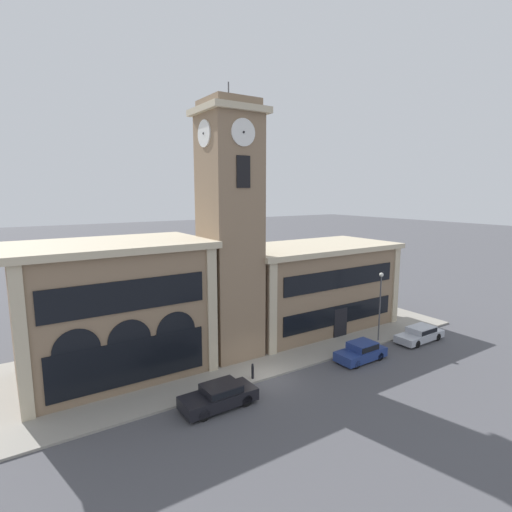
# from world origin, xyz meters

# --- Properties ---
(ground_plane) EXTENTS (300.00, 300.00, 0.00)m
(ground_plane) POSITION_xyz_m (0.00, 0.00, 0.00)
(ground_plane) COLOR #4C4C51
(sidewalk_kerb) EXTENTS (43.00, 12.59, 0.15)m
(sidewalk_kerb) POSITION_xyz_m (0.00, 6.29, 0.07)
(sidewalk_kerb) COLOR gray
(sidewalk_kerb) RESTS_ON ground_plane
(clock_tower) EXTENTS (4.57, 4.57, 20.40)m
(clock_tower) POSITION_xyz_m (-0.00, 5.06, 9.66)
(clock_tower) COLOR #897056
(clock_tower) RESTS_ON ground_plane
(town_hall_left_wing) EXTENTS (12.89, 8.16, 9.36)m
(town_hall_left_wing) POSITION_xyz_m (-8.33, 6.83, 4.71)
(town_hall_left_wing) COLOR #897056
(town_hall_left_wing) RESTS_ON ground_plane
(town_hall_right_wing) EXTENTS (15.96, 8.16, 7.86)m
(town_hall_right_wing) POSITION_xyz_m (9.87, 6.84, 3.96)
(town_hall_right_wing) COLOR #897056
(town_hall_right_wing) RESTS_ON ground_plane
(parked_car_near) EXTENTS (4.61, 1.97, 1.38)m
(parked_car_near) POSITION_xyz_m (-4.40, -1.25, 0.73)
(parked_car_near) COLOR black
(parked_car_near) RESTS_ON ground_plane
(parked_car_mid) EXTENTS (4.14, 1.84, 1.42)m
(parked_car_mid) POSITION_xyz_m (7.77, -1.25, 0.73)
(parked_car_mid) COLOR navy
(parked_car_mid) RESTS_ON ground_plane
(parked_car_far) EXTENTS (4.80, 1.83, 1.28)m
(parked_car_far) POSITION_xyz_m (15.07, -1.25, 0.67)
(parked_car_far) COLOR #B2B7C1
(parked_car_far) RESTS_ON ground_plane
(street_lamp) EXTENTS (0.36, 0.36, 5.90)m
(street_lamp) POSITION_xyz_m (11.93, 0.60, 4.01)
(street_lamp) COLOR #4C4C51
(street_lamp) RESTS_ON sidewalk_kerb
(bollard) EXTENTS (0.18, 0.18, 1.06)m
(bollard) POSITION_xyz_m (-0.92, 0.50, 0.67)
(bollard) COLOR black
(bollard) RESTS_ON sidewalk_kerb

